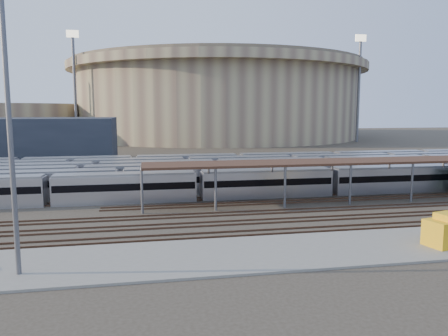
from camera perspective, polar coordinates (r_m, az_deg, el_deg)
name	(u,v)px	position (r m, az deg, el deg)	size (l,w,h in m)	color
ground	(213,213)	(50.78, -1.49, -5.90)	(420.00, 420.00, 0.00)	#383026
apron	(181,258)	(35.86, -5.62, -11.61)	(50.00, 9.00, 0.20)	gray
subway_trains	(217,174)	(68.97, -0.92, -0.76)	(122.13, 23.90, 3.60)	#B1B0B5
inspection_shed	(372,162)	(61.00, 18.71, 0.74)	(60.30, 6.00, 5.30)	#5D5D63
empty_tracks	(220,223)	(45.98, -0.48, -7.23)	(170.00, 9.62, 0.18)	#4C3323
stadium	(218,99)	(191.63, -0.83, 9.04)	(124.00, 124.00, 32.50)	tan
secondary_arena	(1,122)	(186.25, -27.07, 5.33)	(56.00, 56.00, 14.00)	tan
service_building	(18,141)	(107.45, -25.34, 3.25)	(42.00, 20.00, 10.00)	#1E232D
floodlight_0	(75,84)	(160.51, -18.92, 10.39)	(4.00, 1.00, 38.40)	#5D5D63
floodlight_2	(359,85)	(168.11, 17.20, 10.31)	(4.00, 1.00, 38.40)	#5D5D63
floodlight_3	(136,90)	(208.93, -11.44, 9.92)	(4.00, 1.00, 38.40)	#5D5D63
yard_light_pole	(9,115)	(33.45, -26.30, 6.24)	(0.80, 0.36, 22.52)	#5D5D63
yellow_equipment	(447,232)	(42.84, 27.08, -7.49)	(3.63, 2.27, 2.27)	yellow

